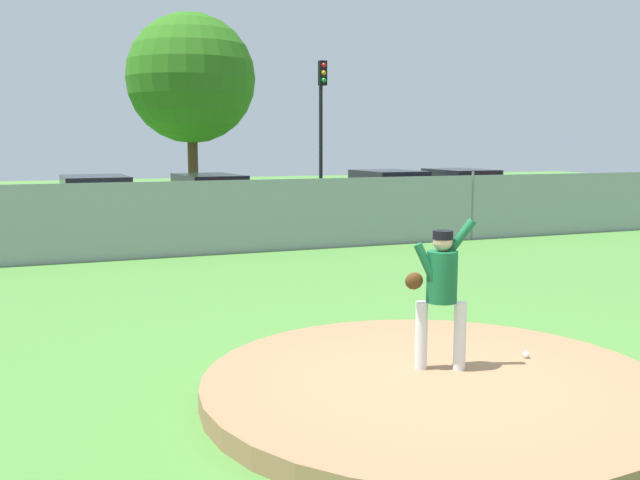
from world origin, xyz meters
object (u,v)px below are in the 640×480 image
parked_car_red (460,196)px  parked_car_champagne (96,208)px  baseball (526,355)px  parked_car_burgundy (209,204)px  parked_car_navy (388,198)px  pitcher_youth (441,285)px  traffic_cone_orange (368,227)px  traffic_light_far (322,111)px

parked_car_red → parked_car_champagne: bearing=179.4°
baseball → parked_car_burgundy: (-0.40, 14.07, 0.56)m
baseball → parked_car_navy: bearing=68.9°
parked_car_burgundy → parked_car_champagne: parked_car_champagne is taller
parked_car_burgundy → parked_car_red: 8.45m
parked_car_champagne → pitcher_youth: bearing=-80.2°
parked_car_burgundy → parked_car_red: bearing=-0.6°
pitcher_youth → baseball: (1.11, -0.01, -0.87)m
baseball → traffic_cone_orange: bearing=73.2°
traffic_light_far → parked_car_burgundy: bearing=-138.6°
baseball → parked_car_champagne: 14.55m
parked_car_red → traffic_light_far: 6.45m
parked_car_navy → parked_car_champagne: bearing=-179.6°
baseball → parked_car_red: bearing=60.1°
pitcher_youth → parked_car_burgundy: pitcher_youth is taller
pitcher_youth → parked_car_champagne: (-2.44, 14.09, -0.31)m
parked_car_navy → parked_car_red: bearing=-3.8°
parked_car_red → traffic_light_far: bearing=122.0°
parked_car_champagne → traffic_light_far: size_ratio=0.82×
parked_car_red → parked_car_champagne: (-11.60, 0.11, -0.01)m
parked_car_burgundy → traffic_cone_orange: bearing=-35.7°
baseball → parked_car_navy: parked_car_navy is taller
parked_car_red → pitcher_youth: bearing=-123.3°
pitcher_youth → traffic_light_far: (6.13, 18.83, 2.65)m
parked_car_red → traffic_cone_orange: parked_car_red is taller
baseball → traffic_cone_orange: 11.83m
parked_car_champagne → traffic_cone_orange: size_ratio=8.30×
baseball → traffic_light_far: 19.82m
traffic_cone_orange → traffic_light_far: 8.45m
traffic_light_far → traffic_cone_orange: bearing=-102.0°
baseball → parked_car_champagne: (-3.55, 14.10, 0.56)m
pitcher_youth → traffic_light_far: size_ratio=0.29×
pitcher_youth → baseball: pitcher_youth is taller
baseball → parked_car_burgundy: 14.08m
parked_car_navy → baseball: bearing=-111.1°
parked_car_navy → traffic_cone_orange: parked_car_navy is taller
parked_car_navy → traffic_light_far: bearing=95.5°
parked_car_burgundy → parked_car_navy: 5.86m
parked_car_red → traffic_cone_orange: 5.37m
traffic_cone_orange → parked_car_champagne: bearing=158.3°
baseball → traffic_light_far: bearing=75.1°
traffic_cone_orange → parked_car_burgundy: bearing=144.3°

